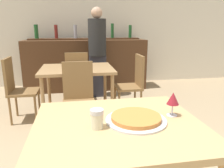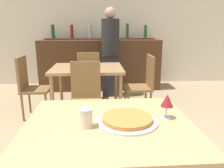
{
  "view_description": "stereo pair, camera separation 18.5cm",
  "coord_description": "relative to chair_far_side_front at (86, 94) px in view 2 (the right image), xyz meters",
  "views": [
    {
      "loc": [
        -0.25,
        -1.21,
        1.35
      ],
      "look_at": [
        0.06,
        0.55,
        0.88
      ],
      "focal_mm": 35.0,
      "sensor_mm": 36.0,
      "label": 1
    },
    {
      "loc": [
        -0.06,
        -1.23,
        1.35
      ],
      "look_at": [
        0.06,
        0.55,
        0.88
      ],
      "focal_mm": 35.0,
      "sensor_mm": 36.0,
      "label": 2
    }
  ],
  "objects": [
    {
      "name": "pizza_tray",
      "position": [
        0.33,
        -1.41,
        0.27
      ],
      "size": [
        0.38,
        0.38,
        0.04
      ],
      "color": "silver",
      "rests_on": "dining_table_near"
    },
    {
      "name": "bar_back_shelf",
      "position": [
        0.19,
        2.3,
        0.62
      ],
      "size": [
        2.39,
        0.24,
        0.34
      ],
      "color": "#4C2D19",
      "rests_on": "bar_counter"
    },
    {
      "name": "wine_glass",
      "position": [
        0.59,
        -1.36,
        0.37
      ],
      "size": [
        0.08,
        0.08,
        0.16
      ],
      "color": "silver",
      "rests_on": "dining_table_near"
    },
    {
      "name": "cheese_shaker",
      "position": [
        0.08,
        -1.46,
        0.31
      ],
      "size": [
        0.08,
        0.08,
        0.11
      ],
      "color": "beige",
      "rests_on": "dining_table_near"
    },
    {
      "name": "dining_table_far",
      "position": [
        -0.0,
        0.59,
        0.16
      ],
      "size": [
        1.05,
        0.85,
        0.77
      ],
      "color": "#A87F51",
      "rests_on": "ground_plane"
    },
    {
      "name": "chair_far_side_front",
      "position": [
        0.0,
        0.0,
        0.0
      ],
      "size": [
        0.4,
        0.4,
        0.93
      ],
      "color": "olive",
      "rests_on": "ground_plane"
    },
    {
      "name": "bar_counter",
      "position": [
        0.22,
        2.16,
        0.01
      ],
      "size": [
        2.6,
        0.56,
        1.08
      ],
      "color": "#4C2D19",
      "rests_on": "ground_plane"
    },
    {
      "name": "dining_table_near",
      "position": [
        0.22,
        -1.41,
        0.17
      ],
      "size": [
        1.02,
        0.89,
        0.78
      ],
      "color": "tan",
      "rests_on": "ground_plane"
    },
    {
      "name": "chair_far_side_right",
      "position": [
        0.86,
        0.59,
        0.0
      ],
      "size": [
        0.4,
        0.4,
        0.93
      ],
      "rotation": [
        0.0,
        0.0,
        -1.57
      ],
      "color": "olive",
      "rests_on": "ground_plane"
    },
    {
      "name": "chair_far_side_left",
      "position": [
        -0.86,
        0.59,
        0.0
      ],
      "size": [
        0.4,
        0.4,
        0.93
      ],
      "rotation": [
        0.0,
        0.0,
        1.57
      ],
      "color": "olive",
      "rests_on": "ground_plane"
    },
    {
      "name": "chair_far_side_back",
      "position": [
        0.0,
        1.18,
        0.0
      ],
      "size": [
        0.4,
        0.4,
        0.93
      ],
      "rotation": [
        0.0,
        0.0,
        3.14
      ],
      "color": "olive",
      "rests_on": "ground_plane"
    },
    {
      "name": "person_standing",
      "position": [
        0.41,
        1.58,
        0.4
      ],
      "size": [
        0.34,
        0.34,
        1.71
      ],
      "color": "#2D2D38",
      "rests_on": "ground_plane"
    },
    {
      "name": "wall_back",
      "position": [
        0.22,
        2.66,
        0.87
      ],
      "size": [
        8.0,
        0.05,
        2.8
      ],
      "color": "silver",
      "rests_on": "ground_plane"
    }
  ]
}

